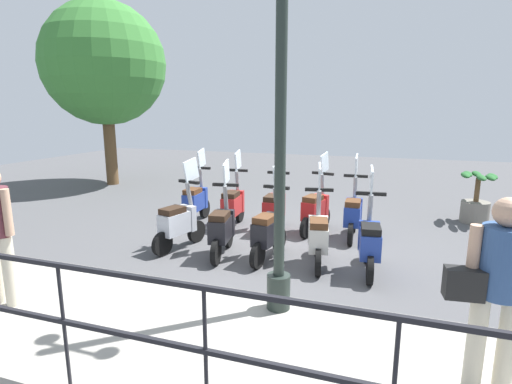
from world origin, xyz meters
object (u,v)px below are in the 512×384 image
Objects in this scene: tree_large at (104,64)px; scooter_far_0 at (353,213)px; scooter_near_3 at (222,227)px; scooter_far_3 at (233,204)px; scooter_near_4 at (179,222)px; scooter_far_2 at (274,208)px; scooter_far_4 at (196,200)px; scooter_far_1 at (316,209)px; scooter_near_1 at (318,235)px; potted_palm at (476,202)px; scooter_near_0 at (369,241)px; lamp_post_near at (280,156)px; pedestrian_with_bag at (497,283)px; scooter_near_2 at (269,230)px.

tree_large is 3.58× the size of scooter_far_0.
scooter_near_3 and scooter_far_3 have the same top height.
scooter_near_4 and scooter_far_2 have the same top height.
scooter_far_4 is at bearing -124.36° from tree_large.
scooter_near_1 is at bearing -154.08° from scooter_far_1.
tree_large is 5.19× the size of potted_palm.
scooter_near_0 is at bearing -115.11° from scooter_far_4.
scooter_far_1 is at bearing 0.54° from scooter_near_1.
scooter_near_3 is 2.04m from scooter_far_4.
scooter_near_1 is 1.00× the size of scooter_far_4.
pedestrian_with_bag is at bearing -112.17° from lamp_post_near.
lamp_post_near reaches higher than scooter_near_3.
tree_large is 7.52m from scooter_near_4.
scooter_near_4 is at bearing 143.21° from scooter_far_1.
scooter_near_3 is 1.57m from scooter_far_2.
scooter_near_1 is 1.54m from scooter_far_0.
lamp_post_near is at bearing -151.97° from scooter_near_2.
lamp_post_near is 2.55× the size of scooter_far_3.
scooter_near_4 is (0.02, 3.12, 0.00)m from scooter_near_0.
scooter_far_1 is (-1.80, 3.06, 0.04)m from potted_palm.
scooter_far_0 is (3.26, -0.52, -1.39)m from lamp_post_near.
scooter_near_2 is 2.56m from scooter_far_4.
lamp_post_near is at bearing -162.29° from scooter_far_1.
lamp_post_near reaches higher than scooter_near_1.
scooter_far_1 is at bearing -76.08° from scooter_far_2.
scooter_near_0 and scooter_near_2 have the same top height.
scooter_far_2 is (-2.00, 3.83, 0.04)m from potted_palm.
scooter_far_1 is (-2.99, -7.04, -3.18)m from tree_large.
scooter_near_1 and scooter_far_3 have the same top height.
tree_large reaches higher than scooter_far_3.
potted_palm is at bearing -51.97° from scooter_far_0.
scooter_near_3 is at bearing 82.56° from scooter_near_1.
potted_palm is at bearing -41.31° from scooter_near_4.
scooter_far_1 reaches higher than potted_palm.
pedestrian_with_bag is at bearing -106.62° from scooter_near_4.
scooter_near_2 is 1.00× the size of scooter_far_0.
tree_large is at bearing 53.99° from scooter_near_0.
scooter_near_3 is 1.00× the size of scooter_near_4.
scooter_near_0 and scooter_far_1 have the same top height.
potted_palm is 3.55m from scooter_far_1.
scooter_far_3 is (1.49, 2.72, 0.00)m from scooter_near_0.
potted_palm is 3.04m from scooter_far_0.
scooter_near_0 is at bearing -119.82° from tree_large.
scooter_near_1 is 1.55m from scooter_near_3.
scooter_near_0 is 3.12m from scooter_near_4.
lamp_post_near is 3.66m from scooter_far_1.
scooter_near_1 is 1.64m from scooter_far_1.
pedestrian_with_bag reaches higher than scooter_far_1.
scooter_near_1 is 1.00× the size of scooter_far_2.
pedestrian_with_bag reaches higher than scooter_near_2.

